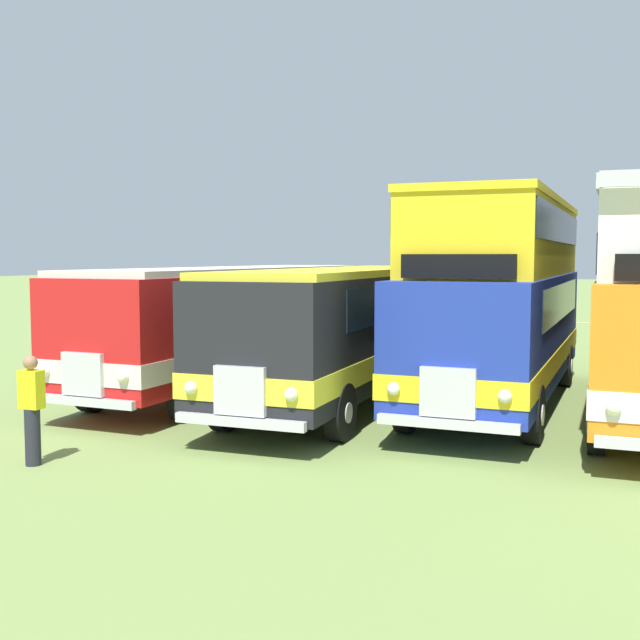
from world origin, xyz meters
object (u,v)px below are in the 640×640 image
object	(u,v)px
bus_third_in_row	(501,293)
marshal_person	(32,409)
bus_first_in_row	(236,316)
bus_second_in_row	(351,322)

from	to	relation	value
bus_third_in_row	marshal_person	bearing A→B (deg)	-128.02
bus_first_in_row	bus_second_in_row	xyz separation A→B (m)	(3.29, -0.65, -0.00)
bus_second_in_row	marshal_person	xyz separation A→B (m)	(-2.78, -7.19, -0.87)
bus_first_in_row	bus_third_in_row	size ratio (longest dim) A/B	1.14
bus_third_in_row	marshal_person	size ratio (longest dim) A/B	5.86
bus_first_in_row	bus_second_in_row	size ratio (longest dim) A/B	1.02
bus_second_in_row	marshal_person	distance (m)	7.76
bus_second_in_row	bus_third_in_row	xyz separation A→B (m)	(3.29, 0.57, 0.71)
bus_second_in_row	bus_third_in_row	bearing A→B (deg)	9.78
bus_second_in_row	marshal_person	world-z (taller)	bus_second_in_row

